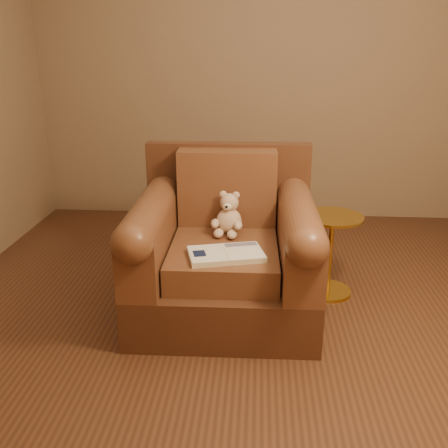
{
  "coord_description": "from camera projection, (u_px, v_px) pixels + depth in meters",
  "views": [
    {
      "loc": [
        0.08,
        -2.77,
        1.6
      ],
      "look_at": [
        -0.11,
        -0.0,
        0.6
      ],
      "focal_mm": 40.0,
      "sensor_mm": 36.0,
      "label": 1
    }
  ],
  "objects": [
    {
      "name": "floor",
      "position": [
        242.0,
        314.0,
        3.15
      ],
      "size": [
        4.0,
        4.0,
        0.0
      ],
      "primitive_type": "plane",
      "color": "#55301D",
      "rests_on": "ground"
    },
    {
      "name": "room",
      "position": [
        246.0,
        22.0,
        2.56
      ],
      "size": [
        4.02,
        4.02,
        2.71
      ],
      "color": "#93755A",
      "rests_on": "ground"
    },
    {
      "name": "armchair",
      "position": [
        225.0,
        252.0,
        3.12
      ],
      "size": [
        1.12,
        1.06,
        0.99
      ],
      "rotation": [
        0.0,
        0.0,
        0.02
      ],
      "color": "#4E2B1A",
      "rests_on": "floor"
    },
    {
      "name": "teddy_bear",
      "position": [
        228.0,
        218.0,
        3.14
      ],
      "size": [
        0.2,
        0.23,
        0.28
      ],
      "rotation": [
        0.0,
        0.0,
        -0.17
      ],
      "color": "beige",
      "rests_on": "armchair"
    },
    {
      "name": "guidebook",
      "position": [
        226.0,
        254.0,
        2.81
      ],
      "size": [
        0.47,
        0.35,
        0.03
      ],
      "rotation": [
        0.0,
        0.0,
        0.25
      ],
      "color": "beige",
      "rests_on": "armchair"
    },
    {
      "name": "side_table",
      "position": [
        330.0,
        252.0,
        3.32
      ],
      "size": [
        0.4,
        0.4,
        0.56
      ],
      "color": "gold",
      "rests_on": "floor"
    }
  ]
}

